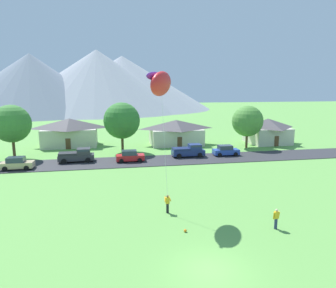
{
  "coord_description": "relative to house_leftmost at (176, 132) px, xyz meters",
  "views": [
    {
      "loc": [
        -5.63,
        -16.33,
        11.13
      ],
      "look_at": [
        -0.01,
        14.24,
        5.33
      ],
      "focal_mm": 32.73,
      "sensor_mm": 36.0,
      "label": 1
    }
  ],
  "objects": [
    {
      "name": "mountain_far_east_ridge",
      "position": [
        -45.66,
        83.25,
        10.06
      ],
      "size": [
        72.19,
        72.19,
        25.12
      ],
      "primitive_type": "cone",
      "color": "slate",
      "rests_on": "ground"
    },
    {
      "name": "ground_plane",
      "position": [
        -6.64,
        -41.67,
        -2.5
      ],
      "size": [
        400.0,
        400.0,
        0.0
      ],
      "primitive_type": "plane",
      "color": "#609E47"
    },
    {
      "name": "tree_left_of_center",
      "position": [
        12.19,
        -5.64,
        2.46
      ],
      "size": [
        5.67,
        5.67,
        7.81
      ],
      "color": "brown",
      "rests_on": "ground"
    },
    {
      "name": "house_right_center",
      "position": [
        18.36,
        -1.77,
        0.06
      ],
      "size": [
        7.96,
        7.98,
        4.95
      ],
      "color": "beige",
      "rests_on": "ground"
    },
    {
      "name": "pickup_truck_charcoal_west_side",
      "position": [
        -17.58,
        -11.47,
        -1.44
      ],
      "size": [
        5.28,
        2.49,
        1.99
      ],
      "color": "#333338",
      "rests_on": "road_strip"
    },
    {
      "name": "parked_car_blue_mid_east",
      "position": [
        5.92,
        -11.38,
        -1.64
      ],
      "size": [
        4.22,
        2.11,
        1.68
      ],
      "color": "#2847A8",
      "rests_on": "road_strip"
    },
    {
      "name": "mountain_east_ridge",
      "position": [
        -6.38,
        104.35,
        10.85
      ],
      "size": [
        90.12,
        90.12,
        26.71
      ],
      "primitive_type": "cone",
      "color": "#8E939E",
      "rests_on": "ground"
    },
    {
      "name": "parked_car_red_west_end",
      "position": [
        -9.79,
        -12.71,
        -1.64
      ],
      "size": [
        4.23,
        2.13,
        1.68
      ],
      "color": "red",
      "rests_on": "road_strip"
    },
    {
      "name": "tree_center",
      "position": [
        -10.63,
        -5.44,
        2.98
      ],
      "size": [
        6.2,
        6.2,
        8.59
      ],
      "color": "#4C3823",
      "rests_on": "ground"
    },
    {
      "name": "pickup_truck_navy_east_side",
      "position": [
        -0.23,
        -11.16,
        -1.44
      ],
      "size": [
        5.22,
        2.37,
        1.99
      ],
      "color": "navy",
      "rests_on": "road_strip"
    },
    {
      "name": "house_left_center",
      "position": [
        -20.22,
        2.02,
        0.24
      ],
      "size": [
        10.63,
        6.98,
        5.3
      ],
      "color": "beige",
      "rests_on": "ground"
    },
    {
      "name": "road_strip",
      "position": [
        -6.64,
        -12.81,
        -2.46
      ],
      "size": [
        160.0,
        6.92,
        0.08
      ],
      "primitive_type": "cube",
      "color": "#2D2D33",
      "rests_on": "ground"
    },
    {
      "name": "soccer_ball",
      "position": [
        -6.94,
        -36.42,
        -2.38
      ],
      "size": [
        0.24,
        0.24,
        0.24
      ],
      "primitive_type": "sphere",
      "color": "orange",
      "rests_on": "ground"
    },
    {
      "name": "kite_flyer_with_kite",
      "position": [
        -7.92,
        -30.63,
        8.86
      ],
      "size": [
        3.33,
        4.11,
        12.61
      ],
      "color": "black",
      "rests_on": "ground"
    },
    {
      "name": "house_leftmost",
      "position": [
        0.0,
        0.0,
        0.0
      ],
      "size": [
        10.61,
        7.05,
        4.83
      ],
      "color": "beige",
      "rests_on": "ground"
    },
    {
      "name": "parked_car_tan_mid_west",
      "position": [
        -25.23,
        -14.41,
        -1.64
      ],
      "size": [
        4.2,
        2.09,
        1.68
      ],
      "color": "tan",
      "rests_on": "road_strip"
    },
    {
      "name": "tree_near_left",
      "position": [
        -27.49,
        -7.66,
        3.08
      ],
      "size": [
        5.81,
        5.81,
        8.5
      ],
      "color": "brown",
      "rests_on": "ground"
    },
    {
      "name": "mountain_far_west_ridge",
      "position": [
        -18.53,
        93.84,
        11.69
      ],
      "size": [
        86.69,
        86.69,
        28.39
      ],
      "primitive_type": "cone",
      "color": "#8E939E",
      "rests_on": "ground"
    },
    {
      "name": "watcher_person",
      "position": [
        0.27,
        -37.18,
        -1.63
      ],
      "size": [
        0.56,
        0.24,
        1.68
      ],
      "color": "navy",
      "rests_on": "ground"
    }
  ]
}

